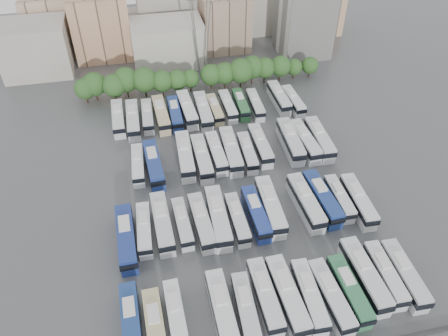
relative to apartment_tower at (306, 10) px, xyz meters
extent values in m
plane|color=#424447|center=(-34.00, -58.00, -13.00)|extent=(220.00, 220.00, 0.00)
cylinder|color=black|center=(-63.06, -15.98, -11.89)|extent=(0.36, 0.36, 2.21)
sphere|color=#234C1E|center=(-63.06, -15.98, -8.89)|extent=(5.31, 5.31, 5.31)
cylinder|color=black|center=(-60.62, -15.25, -11.75)|extent=(0.36, 0.36, 2.51)
sphere|color=#234C1E|center=(-60.62, -15.25, -8.34)|extent=(6.02, 6.02, 6.02)
cylinder|color=black|center=(-55.86, -16.75, -11.78)|extent=(0.36, 0.36, 2.44)
sphere|color=#234C1E|center=(-55.86, -16.75, -8.47)|extent=(5.85, 5.85, 5.85)
cylinder|color=black|center=(-52.82, -15.17, -11.67)|extent=(0.36, 0.36, 2.65)
sphere|color=#234C1E|center=(-52.82, -15.17, -8.07)|extent=(6.37, 6.37, 6.37)
cylinder|color=black|center=(-48.20, -16.18, -11.67)|extent=(0.36, 0.36, 2.65)
sphere|color=#234C1E|center=(-48.20, -16.18, -8.07)|extent=(6.37, 6.37, 6.37)
cylinder|color=black|center=(-43.85, -16.68, -11.84)|extent=(0.36, 0.36, 2.32)
sphere|color=#234C1E|center=(-43.85, -16.68, -8.70)|extent=(5.56, 5.56, 5.56)
cylinder|color=black|center=(-39.92, -16.40, -11.91)|extent=(0.36, 0.36, 2.17)
sphere|color=#234C1E|center=(-39.92, -16.40, -8.96)|extent=(5.22, 5.22, 5.22)
cylinder|color=black|center=(-36.42, -15.81, -12.01)|extent=(0.36, 0.36, 1.99)
sphere|color=#234C1E|center=(-36.42, -15.81, -9.31)|extent=(4.77, 4.77, 4.77)
cylinder|color=black|center=(-31.04, -16.10, -11.84)|extent=(0.36, 0.36, 2.32)
sphere|color=#234C1E|center=(-31.04, -16.10, -8.70)|extent=(5.56, 5.56, 5.56)
cylinder|color=black|center=(-27.42, -16.26, -11.81)|extent=(0.36, 0.36, 2.37)
sphere|color=#234C1E|center=(-27.42, -16.26, -8.59)|extent=(5.69, 5.69, 5.69)
cylinder|color=black|center=(-23.19, -16.83, -11.66)|extent=(0.36, 0.36, 2.69)
sphere|color=#234C1E|center=(-23.19, -16.83, -8.00)|extent=(6.46, 6.46, 6.46)
cylinder|color=black|center=(-19.63, -15.18, -11.73)|extent=(0.36, 0.36, 2.54)
sphere|color=#234C1E|center=(-19.63, -15.18, -8.29)|extent=(6.09, 6.09, 6.09)
cylinder|color=black|center=(-16.24, -15.48, -11.84)|extent=(0.36, 0.36, 2.32)
sphere|color=#234C1E|center=(-16.24, -15.48, -8.69)|extent=(5.57, 5.57, 5.57)
cylinder|color=black|center=(-11.85, -15.41, -11.83)|extent=(0.36, 0.36, 2.34)
sphere|color=#234C1E|center=(-11.85, -15.41, -8.66)|extent=(5.61, 5.61, 5.61)
cylinder|color=black|center=(-7.81, -15.16, -12.06)|extent=(0.36, 0.36, 1.88)
sphere|color=#234C1E|center=(-7.81, -15.16, -9.50)|extent=(4.52, 4.52, 4.52)
cylinder|color=black|center=(-3.29, -15.25, -12.04)|extent=(0.36, 0.36, 1.92)
sphere|color=#234C1E|center=(-3.29, -15.25, -9.44)|extent=(4.60, 4.60, 4.60)
cube|color=#9E998E|center=(-76.00, 4.00, -6.00)|extent=(18.00, 14.00, 14.00)
cube|color=tan|center=(-58.00, 10.00, -4.00)|extent=(16.00, 12.00, 18.00)
cube|color=#ADA89E|center=(-40.00, 2.00, -7.00)|extent=(20.00, 14.00, 12.00)
cube|color=gray|center=(-22.00, 8.00, -5.00)|extent=(14.00, 12.00, 16.00)
cube|color=gray|center=(-36.00, 22.00, -3.00)|extent=(22.00, 16.00, 20.00)
cube|color=tan|center=(-72.00, 20.00, -5.00)|extent=(16.00, 14.00, 16.00)
cube|color=#A39E93|center=(-14.00, 20.00, -6.00)|extent=(18.00, 14.00, 14.00)
cube|color=tan|center=(10.00, 14.00, -7.00)|extent=(14.00, 12.00, 12.00)
cube|color=gray|center=(-48.00, 16.00, -8.00)|extent=(12.00, 10.00, 10.00)
cube|color=silver|center=(0.00, 0.00, 0.00)|extent=(14.00, 14.00, 26.00)
cylinder|color=slate|center=(-34.00, -10.00, 4.00)|extent=(2.90, 2.91, 33.83)
cylinder|color=slate|center=(-34.00, -6.00, 4.00)|extent=(2.90, 2.91, 33.83)
cylinder|color=slate|center=(-30.00, -10.00, 4.00)|extent=(2.90, 2.91, 33.83)
cylinder|color=slate|center=(-30.00, -6.00, 4.00)|extent=(2.90, 2.91, 33.83)
cube|color=navy|center=(-55.47, -81.20, -11.32)|extent=(2.84, 11.94, 3.36)
cube|color=black|center=(-55.47, -81.34, -10.67)|extent=(2.96, 12.12, 0.99)
cube|color=silver|center=(-55.51, -79.71, -9.42)|extent=(1.77, 3.21, 0.44)
cube|color=tan|center=(-52.13, -83.03, -11.32)|extent=(2.89, 11.91, 3.35)
cube|color=black|center=(-52.13, -83.18, -10.68)|extent=(3.01, 12.09, 0.99)
cube|color=silver|center=(-52.18, -81.55, -9.43)|extent=(1.77, 3.21, 0.43)
cube|color=silver|center=(-49.03, -81.50, -11.44)|extent=(2.59, 11.05, 3.12)
cube|color=black|center=(-49.03, -81.63, -10.85)|extent=(2.70, 11.21, 0.92)
cube|color=silver|center=(-49.07, -80.12, -9.68)|extent=(1.62, 2.97, 0.40)
cube|color=silver|center=(-42.29, -82.33, -11.20)|extent=(2.77, 12.72, 3.60)
cube|color=black|center=(-42.29, -82.49, -10.51)|extent=(2.90, 12.91, 1.06)
cube|color=silver|center=(-42.30, -80.74, -9.17)|extent=(1.82, 3.40, 0.47)
cube|color=silver|center=(-38.85, -82.87, -11.36)|extent=(3.06, 11.69, 3.28)
cube|color=black|center=(-38.85, -83.01, -10.73)|extent=(3.19, 11.87, 0.96)
cube|color=silver|center=(-38.77, -81.42, -9.51)|extent=(1.80, 3.17, 0.42)
cube|color=silver|center=(-35.44, -81.15, -11.28)|extent=(2.62, 12.15, 3.44)
cube|color=black|center=(-35.44, -81.30, -10.62)|extent=(2.74, 12.33, 1.01)
cube|color=silver|center=(-35.44, -79.63, -9.34)|extent=(1.73, 3.24, 0.45)
cube|color=silver|center=(-32.20, -81.90, -11.16)|extent=(3.16, 13.08, 3.68)
cube|color=black|center=(-32.19, -82.06, -10.45)|extent=(3.29, 13.28, 1.08)
cube|color=silver|center=(-32.25, -80.28, -9.08)|extent=(1.95, 3.52, 0.48)
cube|color=silver|center=(-28.87, -82.53, -11.34)|extent=(2.99, 11.85, 3.33)
cube|color=black|center=(-28.88, -82.68, -10.70)|extent=(3.12, 12.03, 0.98)
cube|color=silver|center=(-28.81, -81.07, -9.45)|extent=(1.80, 3.20, 0.43)
cube|color=silver|center=(-25.76, -83.33, -11.29)|extent=(3.15, 12.19, 3.42)
cube|color=black|center=(-25.75, -83.48, -10.64)|extent=(3.28, 12.37, 1.01)
cube|color=silver|center=(-25.83, -81.82, -9.36)|extent=(1.87, 3.30, 0.44)
cube|color=#317349|center=(-22.56, -82.95, -11.34)|extent=(2.67, 11.75, 3.32)
cube|color=black|center=(-22.56, -83.10, -10.71)|extent=(2.79, 11.93, 0.98)
cube|color=silver|center=(-22.59, -81.48, -9.47)|extent=(1.71, 3.15, 0.43)
cube|color=silver|center=(-19.12, -81.04, -11.14)|extent=(2.96, 13.16, 3.72)
cube|color=black|center=(-19.12, -81.20, -10.43)|extent=(3.09, 13.36, 1.09)
cube|color=silver|center=(-19.14, -79.40, -9.04)|extent=(1.90, 3.52, 0.48)
cube|color=silver|center=(-15.71, -81.38, -11.38)|extent=(2.84, 11.52, 3.24)
cube|color=black|center=(-15.72, -81.53, -10.76)|extent=(2.96, 11.70, 0.95)
cube|color=silver|center=(-15.66, -79.95, -9.55)|extent=(1.73, 3.11, 0.42)
cube|color=silver|center=(-12.81, -82.13, -11.29)|extent=(2.99, 12.17, 3.43)
cube|color=black|center=(-12.81, -82.28, -10.63)|extent=(3.11, 12.36, 1.01)
cube|color=silver|center=(-12.76, -80.62, -9.35)|extent=(1.82, 3.28, 0.44)
cube|color=navy|center=(-55.39, -65.26, -11.13)|extent=(3.15, 13.30, 3.75)
cube|color=black|center=(-55.39, -65.43, -10.41)|extent=(3.28, 13.50, 1.10)
cube|color=silver|center=(-55.43, -63.61, -9.01)|extent=(1.96, 3.57, 0.49)
cube|color=white|center=(-52.26, -63.68, -11.45)|extent=(2.70, 11.00, 3.10)
cube|color=black|center=(-52.26, -63.81, -10.86)|extent=(2.81, 11.17, 0.91)
cube|color=silver|center=(-52.21, -62.31, -9.70)|extent=(1.65, 2.97, 0.40)
cube|color=silver|center=(-49.02, -63.05, -11.17)|extent=(3.09, 12.96, 3.65)
cube|color=black|center=(-49.01, -63.21, -10.48)|extent=(3.23, 13.15, 1.07)
cube|color=silver|center=(-49.06, -61.44, -9.11)|extent=(1.92, 3.49, 0.47)
cube|color=silver|center=(-45.51, -63.58, -11.50)|extent=(2.65, 10.70, 3.01)
cube|color=black|center=(-45.51, -63.71, -10.92)|extent=(2.76, 10.86, 0.89)
cube|color=silver|center=(-45.56, -62.25, -9.80)|extent=(1.61, 2.89, 0.39)
cube|color=silver|center=(-42.17, -64.27, -11.27)|extent=(3.13, 12.29, 3.45)
cube|color=black|center=(-42.17, -64.42, -10.61)|extent=(3.26, 12.47, 1.02)
cube|color=silver|center=(-42.24, -62.75, -9.32)|extent=(1.87, 3.32, 0.45)
cube|color=silver|center=(-39.10, -63.93, -11.12)|extent=(3.24, 13.39, 3.77)
cube|color=black|center=(-39.11, -64.09, -10.39)|extent=(3.38, 13.59, 1.11)
cube|color=silver|center=(-39.05, -62.26, -8.99)|extent=(1.99, 3.60, 0.49)
cube|color=silver|center=(-35.77, -64.77, -11.44)|extent=(2.37, 11.04, 3.13)
cube|color=black|center=(-35.76, -64.91, -10.84)|extent=(2.48, 11.21, 0.92)
cube|color=silver|center=(-35.77, -63.39, -9.67)|extent=(1.57, 2.95, 0.40)
cube|color=navy|center=(-32.16, -64.24, -11.31)|extent=(2.70, 11.93, 3.37)
cube|color=black|center=(-32.16, -64.39, -10.67)|extent=(2.82, 12.11, 0.99)
cube|color=silver|center=(-32.18, -62.75, -9.41)|extent=(1.73, 3.20, 0.44)
cube|color=silver|center=(-29.16, -63.24, -11.13)|extent=(3.36, 13.34, 3.75)
cube|color=black|center=(-29.17, -63.41, -10.41)|extent=(3.50, 13.54, 1.10)
cube|color=silver|center=(-29.09, -61.59, -9.01)|extent=(2.02, 3.60, 0.49)
cube|color=silver|center=(-22.41, -63.61, -11.15)|extent=(3.14, 13.10, 3.69)
cube|color=black|center=(-22.41, -63.77, -10.45)|extent=(3.28, 13.30, 1.09)
cube|color=silver|center=(-22.46, -61.98, -9.07)|extent=(1.95, 3.53, 0.48)
cube|color=navy|center=(-19.03, -63.27, -11.16)|extent=(3.32, 13.07, 3.67)
cube|color=black|center=(-19.03, -63.44, -10.46)|extent=(3.46, 13.27, 1.08)
cube|color=silver|center=(-19.11, -61.66, -9.09)|extent=(1.99, 3.53, 0.48)
cube|color=silver|center=(-15.64, -63.61, -11.49)|extent=(2.50, 10.69, 3.02)
cube|color=black|center=(-15.64, -63.74, -10.92)|extent=(2.61, 10.85, 0.89)
cube|color=silver|center=(-15.61, -62.28, -9.79)|extent=(1.57, 2.87, 0.39)
cube|color=silver|center=(-12.63, -65.29, -11.27)|extent=(3.17, 12.35, 3.47)
cube|color=black|center=(-12.64, -65.45, -10.60)|extent=(3.30, 12.54, 1.02)
cube|color=silver|center=(-12.56, -63.76, -9.31)|extent=(1.88, 3.34, 0.45)
cube|color=silver|center=(-52.14, -45.60, -11.45)|extent=(2.73, 11.05, 3.11)
cube|color=black|center=(-52.15, -45.74, -10.85)|extent=(2.85, 11.22, 0.91)
cube|color=silver|center=(-52.09, -44.23, -9.69)|extent=(1.66, 2.98, 0.40)
cube|color=navy|center=(-48.99, -46.61, -11.15)|extent=(3.39, 13.17, 3.70)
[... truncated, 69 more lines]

